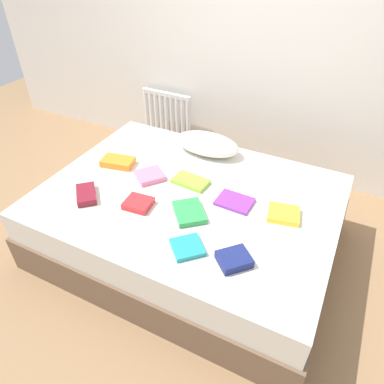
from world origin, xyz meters
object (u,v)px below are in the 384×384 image
(textbook_teal, at_px, (187,247))
(textbook_lime, at_px, (191,181))
(bed, at_px, (189,221))
(textbook_green, at_px, (189,212))
(textbook_orange, at_px, (118,162))
(pillow, at_px, (207,144))
(textbook_pink, at_px, (150,176))
(textbook_navy, at_px, (234,259))
(textbook_yellow, at_px, (284,214))
(radiator, at_px, (167,116))
(textbook_purple, at_px, (235,202))
(textbook_red, at_px, (138,203))
(textbook_maroon, at_px, (86,194))

(textbook_teal, bearing_deg, textbook_lime, 70.58)
(bed, distance_m, textbook_green, 0.35)
(textbook_orange, xyz_separation_m, textbook_lime, (0.60, 0.04, -0.01))
(pillow, bearing_deg, bed, -77.93)
(textbook_teal, height_order, textbook_pink, textbook_pink)
(textbook_navy, distance_m, textbook_yellow, 0.51)
(radiator, xyz_separation_m, textbook_orange, (0.22, -1.12, 0.15))
(textbook_purple, distance_m, textbook_pink, 0.65)
(textbook_navy, bearing_deg, textbook_orange, 109.49)
(textbook_yellow, bearing_deg, textbook_lime, 163.55)
(textbook_green, bearing_deg, textbook_orange, -150.50)
(radiator, height_order, textbook_green, radiator)
(textbook_teal, xyz_separation_m, textbook_yellow, (0.41, 0.52, 0.00))
(textbook_red, bearing_deg, textbook_green, 7.51)
(pillow, relative_size, textbook_pink, 2.77)
(textbook_yellow, height_order, textbook_purple, textbook_yellow)
(textbook_navy, bearing_deg, radiator, 83.49)
(radiator, relative_size, textbook_pink, 2.84)
(textbook_navy, xyz_separation_m, textbook_maroon, (-1.09, 0.09, -0.00))
(textbook_red, bearing_deg, textbook_yellow, 15.34)
(textbook_maroon, bearing_deg, pillow, 108.62)
(textbook_lime, bearing_deg, textbook_maroon, -135.45)
(pillow, relative_size, textbook_orange, 2.19)
(textbook_red, xyz_separation_m, textbook_maroon, (-0.36, -0.08, 0.00))
(bed, distance_m, textbook_lime, 0.29)
(pillow, relative_size, textbook_teal, 3.05)
(bed, height_order, textbook_teal, textbook_teal)
(textbook_purple, height_order, textbook_maroon, textbook_maroon)
(textbook_navy, bearing_deg, textbook_yellow, 27.87)
(textbook_pink, distance_m, textbook_green, 0.49)
(textbook_red, height_order, textbook_pink, textbook_red)
(radiator, xyz_separation_m, textbook_green, (0.97, -1.39, 0.14))
(bed, relative_size, textbook_green, 8.66)
(bed, relative_size, pillow, 3.83)
(textbook_orange, relative_size, textbook_navy, 1.40)
(textbook_yellow, bearing_deg, textbook_red, -171.39)
(textbook_teal, xyz_separation_m, textbook_pink, (-0.56, 0.50, 0.00))
(textbook_yellow, height_order, textbook_red, textbook_red)
(pillow, distance_m, textbook_lime, 0.44)
(pillow, relative_size, textbook_purple, 2.26)
(textbook_orange, distance_m, textbook_navy, 1.25)
(textbook_yellow, height_order, textbook_maroon, textbook_maroon)
(pillow, distance_m, textbook_purple, 0.66)
(textbook_red, relative_size, textbook_lime, 0.69)
(textbook_teal, xyz_separation_m, textbook_green, (-0.13, 0.27, 0.00))
(textbook_purple, xyz_separation_m, textbook_maroon, (-0.91, -0.39, 0.01))
(radiator, distance_m, textbook_maroon, 1.57)
(textbook_yellow, relative_size, textbook_purple, 0.84)
(radiator, xyz_separation_m, textbook_yellow, (1.50, -1.14, 0.14))
(textbook_red, bearing_deg, textbook_lime, 58.47)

